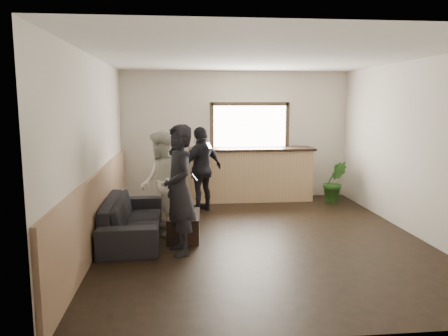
{
  "coord_description": "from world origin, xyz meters",
  "views": [
    {
      "loc": [
        -1.25,
        -6.59,
        2.13
      ],
      "look_at": [
        -0.53,
        0.4,
        1.07
      ],
      "focal_mm": 35.0,
      "sensor_mm": 36.0,
      "label": 1
    }
  ],
  "objects": [
    {
      "name": "ground",
      "position": [
        0.0,
        0.0,
        0.0
      ],
      "size": [
        5.0,
        6.0,
        0.01
      ],
      "primitive_type": "cube",
      "color": "black"
    },
    {
      "name": "sofa",
      "position": [
        -1.99,
        0.2,
        0.32
      ],
      "size": [
        0.89,
        2.18,
        0.63
      ],
      "primitive_type": "imported",
      "rotation": [
        0.0,
        0.0,
        1.59
      ],
      "color": "black",
      "rests_on": "ground"
    },
    {
      "name": "room_shell",
      "position": [
        -0.74,
        0.0,
        1.47
      ],
      "size": [
        5.01,
        6.01,
        2.8
      ],
      "color": "silver",
      "rests_on": "ground"
    },
    {
      "name": "bar_counter",
      "position": [
        0.3,
        2.7,
        0.64
      ],
      "size": [
        2.7,
        0.68,
        2.13
      ],
      "color": "tan",
      "rests_on": "ground"
    },
    {
      "name": "person_d",
      "position": [
        -0.82,
        1.84,
        0.83
      ],
      "size": [
        1.01,
        0.92,
        1.66
      ],
      "rotation": [
        0.0,
        0.0,
        -2.47
      ],
      "color": "black",
      "rests_on": "ground"
    },
    {
      "name": "cup_a",
      "position": [
        -1.34,
        0.32,
        0.44
      ],
      "size": [
        0.18,
        0.18,
        0.1
      ],
      "primitive_type": "imported",
      "rotation": [
        0.0,
        0.0,
        3.88
      ],
      "color": "silver",
      "rests_on": "coffee_table"
    },
    {
      "name": "person_c",
      "position": [
        -1.41,
        1.08,
        0.79
      ],
      "size": [
        0.76,
        1.1,
        1.57
      ],
      "rotation": [
        0.0,
        0.0,
        -1.75
      ],
      "color": "black",
      "rests_on": "ground"
    },
    {
      "name": "coffee_table",
      "position": [
        -1.19,
        0.12,
        0.19
      ],
      "size": [
        0.54,
        0.9,
        0.39
      ],
      "primitive_type": "cube",
      "rotation": [
        0.0,
        0.0,
        -0.07
      ],
      "color": "black",
      "rests_on": "ground"
    },
    {
      "name": "cup_b",
      "position": [
        -1.06,
        0.02,
        0.43
      ],
      "size": [
        0.11,
        0.11,
        0.09
      ],
      "primitive_type": "imported",
      "rotation": [
        0.0,
        0.0,
        2.87
      ],
      "color": "silver",
      "rests_on": "coffee_table"
    },
    {
      "name": "person_a",
      "position": [
        -1.26,
        -0.58,
        0.91
      ],
      "size": [
        0.6,
        0.76,
        1.83
      ],
      "rotation": [
        0.0,
        0.0,
        -1.3
      ],
      "color": "black",
      "rests_on": "ground"
    },
    {
      "name": "person_b",
      "position": [
        -1.54,
        0.36,
        0.84
      ],
      "size": [
        0.77,
        0.92,
        1.69
      ],
      "rotation": [
        0.0,
        0.0,
        -1.39
      ],
      "color": "silver",
      "rests_on": "ground"
    },
    {
      "name": "potted_plant",
      "position": [
        2.03,
        2.26,
        0.45
      ],
      "size": [
        0.53,
        0.45,
        0.9
      ],
      "primitive_type": "imported",
      "rotation": [
        0.0,
        0.0,
        -0.1
      ],
      "color": "#2D6623",
      "rests_on": "ground"
    }
  ]
}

